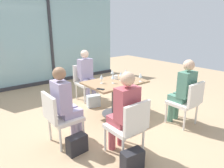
# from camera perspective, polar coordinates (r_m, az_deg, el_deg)

# --- Properties ---
(ground_plane) EXTENTS (12.00, 12.00, 0.00)m
(ground_plane) POSITION_cam_1_polar(r_m,az_deg,el_deg) (4.37, 0.83, -8.48)
(ground_plane) COLOR tan
(window_wall_backdrop) EXTENTS (4.75, 0.10, 2.70)m
(window_wall_backdrop) POSITION_cam_1_polar(r_m,az_deg,el_deg) (6.77, -16.88, 10.51)
(window_wall_backdrop) COLOR #8FB7BC
(window_wall_backdrop) RESTS_ON ground_plane
(dining_table_main) EXTENTS (1.20, 0.84, 0.73)m
(dining_table_main) POSITION_cam_1_polar(r_m,az_deg,el_deg) (4.18, 0.86, -1.84)
(dining_table_main) COLOR #997551
(dining_table_main) RESTS_ON ground_plane
(chair_side_end) EXTENTS (0.50, 0.46, 0.87)m
(chair_side_end) POSITION_cam_1_polar(r_m,az_deg,el_deg) (3.26, -14.69, -8.64)
(chair_side_end) COLOR silver
(chair_side_end) RESTS_ON ground_plane
(chair_front_left) EXTENTS (0.46, 0.50, 0.87)m
(chair_front_left) POSITION_cam_1_polar(r_m,az_deg,el_deg) (2.90, 4.87, -11.49)
(chair_front_left) COLOR silver
(chair_front_left) RESTS_ON ground_plane
(chair_near_window) EXTENTS (0.46, 0.51, 0.87)m
(chair_near_window) POSITION_cam_1_polar(r_m,az_deg,el_deg) (5.14, -7.79, 1.16)
(chair_near_window) COLOR silver
(chair_near_window) RESTS_ON ground_plane
(chair_front_right) EXTENTS (0.46, 0.50, 0.87)m
(chair_front_right) POSITION_cam_1_polar(r_m,az_deg,el_deg) (3.99, 20.65, -4.46)
(chair_front_right) COLOR silver
(chair_front_right) RESTS_ON ground_plane
(person_side_end) EXTENTS (0.39, 0.34, 1.26)m
(person_side_end) POSITION_cam_1_polar(r_m,az_deg,el_deg) (3.22, -13.19, -4.91)
(person_side_end) COLOR #9E93B7
(person_side_end) RESTS_ON ground_plane
(person_front_left) EXTENTS (0.34, 0.39, 1.26)m
(person_front_left) POSITION_cam_1_polar(r_m,az_deg,el_deg) (2.88, 3.47, -7.14)
(person_front_left) COLOR #B24C56
(person_front_left) RESTS_ON ground_plane
(person_near_window) EXTENTS (0.34, 0.39, 1.26)m
(person_near_window) POSITION_cam_1_polar(r_m,az_deg,el_deg) (5.00, -7.23, 3.15)
(person_near_window) COLOR #9E93B7
(person_near_window) RESTS_ON ground_plane
(person_front_right) EXTENTS (0.34, 0.39, 1.26)m
(person_front_right) POSITION_cam_1_polar(r_m,az_deg,el_deg) (3.97, 19.61, -1.30)
(person_front_right) COLOR #4C7F6B
(person_front_right) RESTS_ON ground_plane
(wine_glass_0) EXTENTS (0.07, 0.07, 0.18)m
(wine_glass_0) POSITION_cam_1_polar(r_m,az_deg,el_deg) (4.16, 2.54, 2.80)
(wine_glass_0) COLOR silver
(wine_glass_0) RESTS_ON dining_table_main
(wine_glass_1) EXTENTS (0.07, 0.07, 0.18)m
(wine_glass_1) POSITION_cam_1_polar(r_m,az_deg,el_deg) (4.38, 0.11, 3.51)
(wine_glass_1) COLOR silver
(wine_glass_1) RESTS_ON dining_table_main
(wine_glass_2) EXTENTS (0.07, 0.07, 0.18)m
(wine_glass_2) POSITION_cam_1_polar(r_m,az_deg,el_deg) (4.40, 3.94, 3.55)
(wine_glass_2) COLOR silver
(wine_glass_2) RESTS_ON dining_table_main
(wine_glass_3) EXTENTS (0.07, 0.07, 0.18)m
(wine_glass_3) POSITION_cam_1_polar(r_m,az_deg,el_deg) (3.96, -3.04, 2.05)
(wine_glass_3) COLOR silver
(wine_glass_3) RESTS_ON dining_table_main
(wine_glass_4) EXTENTS (0.07, 0.07, 0.18)m
(wine_glass_4) POSITION_cam_1_polar(r_m,az_deg,el_deg) (4.01, 3.52, 2.25)
(wine_glass_4) COLOR silver
(wine_glass_4) RESTS_ON dining_table_main
(wine_glass_5) EXTENTS (0.07, 0.07, 0.18)m
(wine_glass_5) POSITION_cam_1_polar(r_m,az_deg,el_deg) (3.96, 0.30, 2.07)
(wine_glass_5) COLOR silver
(wine_glass_5) RESTS_ON dining_table_main
(wine_glass_6) EXTENTS (0.07, 0.07, 0.18)m
(wine_glass_6) POSITION_cam_1_polar(r_m,az_deg,el_deg) (4.11, 8.11, 2.48)
(wine_glass_6) COLOR silver
(wine_glass_6) RESTS_ON dining_table_main
(coffee_cup) EXTENTS (0.08, 0.08, 0.09)m
(coffee_cup) POSITION_cam_1_polar(r_m,az_deg,el_deg) (4.26, 1.13, 1.92)
(coffee_cup) COLOR white
(coffee_cup) RESTS_ON dining_table_main
(cell_phone_on_table) EXTENTS (0.13, 0.16, 0.01)m
(cell_phone_on_table) POSITION_cam_1_polar(r_m,az_deg,el_deg) (3.62, -3.31, -1.46)
(cell_phone_on_table) COLOR black
(cell_phone_on_table) RESTS_ON dining_table_main
(handbag_0) EXTENTS (0.31, 0.18, 0.28)m
(handbag_0) POSITION_cam_1_polar(r_m,az_deg,el_deg) (3.16, -9.94, -16.56)
(handbag_0) COLOR #232328
(handbag_0) RESTS_ON ground_plane
(handbag_1) EXTENTS (0.32, 0.20, 0.28)m
(handbag_1) POSITION_cam_1_polar(r_m,az_deg,el_deg) (2.84, 5.80, -20.79)
(handbag_1) COLOR #232328
(handbag_1) RESTS_ON ground_plane
(handbag_2) EXTENTS (0.33, 0.23, 0.28)m
(handbag_2) POSITION_cam_1_polar(r_m,az_deg,el_deg) (4.70, -5.29, -4.83)
(handbag_2) COLOR silver
(handbag_2) RESTS_ON ground_plane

